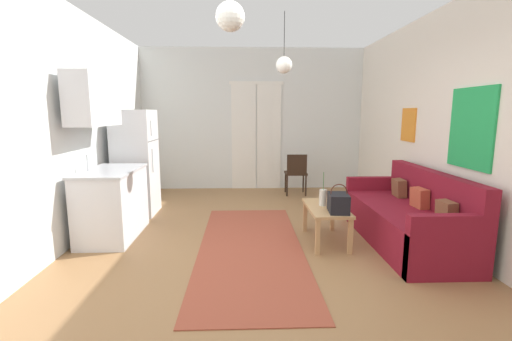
{
  "coord_description": "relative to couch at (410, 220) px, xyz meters",
  "views": [
    {
      "loc": [
        -0.2,
        -3.51,
        1.59
      ],
      "look_at": [
        -0.01,
        1.58,
        0.75
      ],
      "focal_mm": 24.6,
      "sensor_mm": 36.0,
      "label": 1
    }
  ],
  "objects": [
    {
      "name": "accent_chair",
      "position": [
        -1.01,
        2.6,
        0.17
      ],
      "size": [
        0.43,
        0.41,
        0.81
      ],
      "rotation": [
        0.0,
        0.0,
        3.11
      ],
      "color": "black",
      "rests_on": "ground_plane"
    },
    {
      "name": "wall_left",
      "position": [
        -4.15,
        -0.55,
        1.15
      ],
      "size": [
        0.12,
        7.81,
        2.89
      ],
      "color": "silver",
      "rests_on": "ground_plane"
    },
    {
      "name": "coffee_table",
      "position": [
        -1.01,
        0.09,
        0.09
      ],
      "size": [
        0.45,
        0.89,
        0.45
      ],
      "color": "tan",
      "rests_on": "ground_plane"
    },
    {
      "name": "handbag",
      "position": [
        -0.93,
        -0.16,
        0.27
      ],
      "size": [
        0.25,
        0.33,
        0.34
      ],
      "color": "black",
      "rests_on": "coffee_table"
    },
    {
      "name": "ground_plane",
      "position": [
        -1.84,
        -0.55,
        -0.34
      ],
      "size": [
        5.12,
        8.21,
        0.1
      ],
      "primitive_type": "cube",
      "color": "#996D44"
    },
    {
      "name": "refrigerator",
      "position": [
        -3.71,
        1.44,
        0.52
      ],
      "size": [
        0.6,
        0.66,
        1.63
      ],
      "color": "white",
      "rests_on": "ground_plane"
    },
    {
      "name": "couch",
      "position": [
        0.0,
        0.0,
        0.0
      ],
      "size": [
        0.83,
        2.05,
        0.9
      ],
      "color": "maroon",
      "rests_on": "ground_plane"
    },
    {
      "name": "bamboo_vase",
      "position": [
        -1.05,
        0.14,
        0.26
      ],
      "size": [
        0.09,
        0.09,
        0.42
      ],
      "color": "beige",
      "rests_on": "coffee_table"
    },
    {
      "name": "pendant_lamp_far",
      "position": [
        -1.49,
        0.72,
        1.92
      ],
      "size": [
        0.22,
        0.22,
        0.78
      ],
      "color": "black"
    },
    {
      "name": "area_rug",
      "position": [
        -1.95,
        -0.1,
        -0.29
      ],
      "size": [
        1.21,
        3.18,
        0.01
      ],
      "primitive_type": "cube",
      "color": "#9E4733",
      "rests_on": "ground_plane"
    },
    {
      "name": "kitchen_counter",
      "position": [
        -3.75,
        0.37,
        0.48
      ],
      "size": [
        0.64,
        1.12,
        2.06
      ],
      "color": "silver",
      "rests_on": "ground_plane"
    },
    {
      "name": "pendant_lamp_near",
      "position": [
        -2.13,
        -1.05,
        2.07
      ],
      "size": [
        0.24,
        0.24,
        0.64
      ],
      "color": "black"
    },
    {
      "name": "wall_right",
      "position": [
        0.47,
        -0.55,
        1.15
      ],
      "size": [
        0.12,
        7.81,
        2.89
      ],
      "color": "silver",
      "rests_on": "ground_plane"
    },
    {
      "name": "wall_back",
      "position": [
        -1.83,
        3.3,
        1.14
      ],
      "size": [
        4.72,
        0.13,
        2.89
      ],
      "color": "silver",
      "rests_on": "ground_plane"
    }
  ]
}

